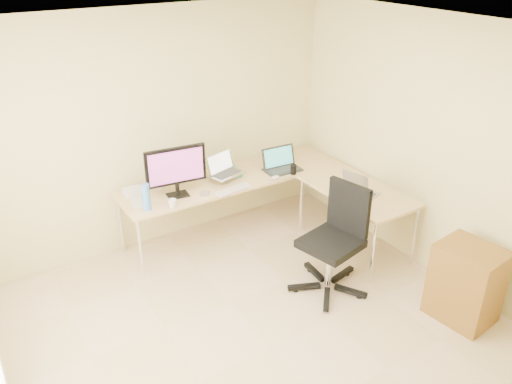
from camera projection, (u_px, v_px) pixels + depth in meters
floor at (270, 348)px, 4.46m from camera, size 4.50×4.50×0.00m
ceiling at (275, 40)px, 3.30m from camera, size 4.50×4.50×0.00m
wall_back at (156, 131)px, 5.58m from camera, size 4.50×0.00×4.50m
wall_right at (456, 159)px, 4.88m from camera, size 0.00×4.50×4.50m
desk_main at (234, 205)px, 6.04m from camera, size 2.65×0.70×0.73m
desk_return at (355, 219)px, 5.75m from camera, size 0.70×1.30×0.73m
monitor at (176, 172)px, 5.33m from camera, size 0.66×0.28×0.55m
book_stack at (228, 171)px, 5.96m from camera, size 0.28×0.35×0.05m
laptop_center at (226, 165)px, 5.75m from camera, size 0.45×0.39×0.25m
laptop_black at (283, 160)px, 5.99m from camera, size 0.44×0.34×0.27m
keyboard at (234, 189)px, 5.57m from camera, size 0.43×0.17×0.02m
mouse at (275, 177)px, 5.82m from camera, size 0.11×0.07×0.04m
mug at (172, 203)px, 5.21m from camera, size 0.11×0.11×0.08m
cd_stack at (205, 193)px, 5.47m from camera, size 0.12×0.12×0.03m
water_bottle at (146, 197)px, 5.12m from camera, size 0.10×0.10×0.28m
papers at (141, 202)px, 5.32m from camera, size 0.23×0.30×0.01m
white_box at (133, 191)px, 5.48m from camera, size 0.19×0.14×0.07m
desk_fan at (158, 175)px, 5.57m from camera, size 0.26×0.26×0.30m
black_cup at (293, 169)px, 5.93m from camera, size 0.09×0.09×0.12m
laptop_return at (362, 185)px, 5.41m from camera, size 0.45×0.39×0.25m
office_chair at (330, 246)px, 5.00m from camera, size 0.79×0.79×1.10m
cabinet at (465, 284)px, 4.68m from camera, size 0.50×0.60×0.76m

